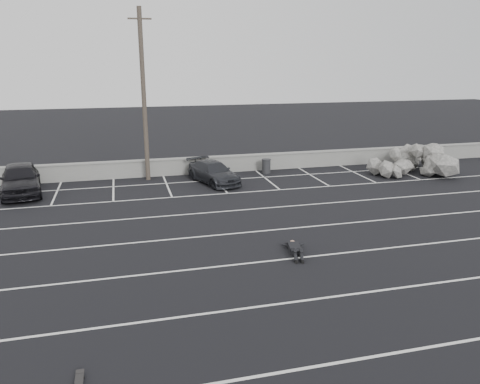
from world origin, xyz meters
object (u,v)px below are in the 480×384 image
object	(u,v)px
person	(294,245)
skateboard	(79,384)
trash_bin	(266,166)
car_right	(214,172)
utility_pole	(144,96)
car_left	(20,179)
riprap_pile	(420,163)

from	to	relation	value
person	skateboard	bearing A→B (deg)	-129.05
skateboard	trash_bin	bearing A→B (deg)	61.35
trash_bin	person	xyz separation A→B (m)	(-2.79, -12.35, -0.23)
car_right	utility_pole	distance (m)	5.95
car_left	trash_bin	world-z (taller)	car_left
utility_pole	trash_bin	size ratio (longest dim) A/B	10.85
car_right	utility_pole	xyz separation A→B (m)	(-3.69, 1.70, 4.35)
utility_pole	person	world-z (taller)	utility_pole
skateboard	person	bearing A→B (deg)	39.51
riprap_pile	person	world-z (taller)	riprap_pile
car_right	riprap_pile	size ratio (longest dim) A/B	0.75
car_right	car_left	bearing A→B (deg)	160.45
trash_bin	person	world-z (taller)	trash_bin
utility_pole	person	size ratio (longest dim) A/B	4.07
trash_bin	person	bearing A→B (deg)	-102.75
car_left	car_right	size ratio (longest dim) A/B	1.15
trash_bin	person	distance (m)	12.67
car_left	utility_pole	size ratio (longest dim) A/B	0.50
trash_bin	skateboard	size ratio (longest dim) A/B	1.23
person	car_right	bearing A→B (deg)	106.66
utility_pole	riprap_pile	world-z (taller)	utility_pole
utility_pole	riprap_pile	size ratio (longest dim) A/B	1.73
trash_bin	person	size ratio (longest dim) A/B	0.37
riprap_pile	skateboard	distance (m)	25.14
car_right	skateboard	bearing A→B (deg)	-129.10
car_right	riprap_pile	distance (m)	13.15
utility_pole	car_right	bearing A→B (deg)	-24.81
skateboard	car_right	bearing A→B (deg)	69.39
utility_pole	riprap_pile	distance (m)	17.55
car_right	trash_bin	bearing A→B (deg)	4.14
car_left	person	size ratio (longest dim) A/B	2.02
trash_bin	skateboard	world-z (taller)	trash_bin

